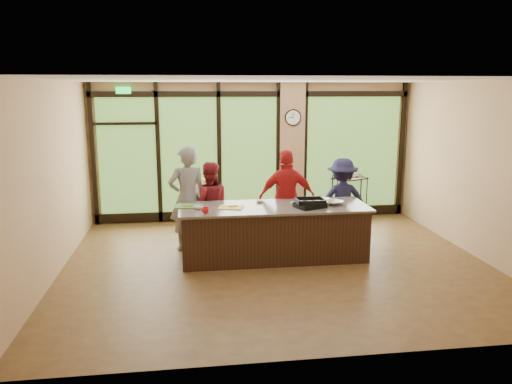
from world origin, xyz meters
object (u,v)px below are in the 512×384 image
object	(u,v)px
island_base	(274,233)
roasting_pan	(310,205)
cook_left	(188,199)
cook_right	(342,200)
flower_stand	(196,216)
bar_cart	(349,191)

from	to	relation	value
island_base	roasting_pan	world-z (taller)	roasting_pan
cook_left	cook_right	bearing A→B (deg)	167.85
cook_left	roasting_pan	xyz separation A→B (m)	(2.03, -0.85, 0.02)
flower_stand	bar_cart	size ratio (longest dim) A/B	0.75
flower_stand	roasting_pan	bearing A→B (deg)	-39.87
cook_right	cook_left	bearing A→B (deg)	6.38
island_base	bar_cart	world-z (taller)	bar_cart
flower_stand	bar_cart	distance (m)	3.56
cook_left	bar_cart	size ratio (longest dim) A/B	1.86
bar_cart	roasting_pan	bearing A→B (deg)	-143.09
cook_left	flower_stand	size ratio (longest dim) A/B	2.48
cook_left	flower_stand	distance (m)	1.06
island_base	cook_right	world-z (taller)	cook_right
island_base	roasting_pan	bearing A→B (deg)	-16.88
island_base	roasting_pan	xyz separation A→B (m)	(0.58, -0.18, 0.52)
cook_left	cook_right	size ratio (longest dim) A/B	1.19
island_base	roasting_pan	distance (m)	0.80
cook_left	bar_cart	distance (m)	4.02
roasting_pan	flower_stand	bearing A→B (deg)	115.70
roasting_pan	flower_stand	size ratio (longest dim) A/B	0.61
island_base	flower_stand	xyz separation A→B (m)	(-1.29, 1.55, -0.06)
bar_cart	cook_left	bearing A→B (deg)	-176.09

